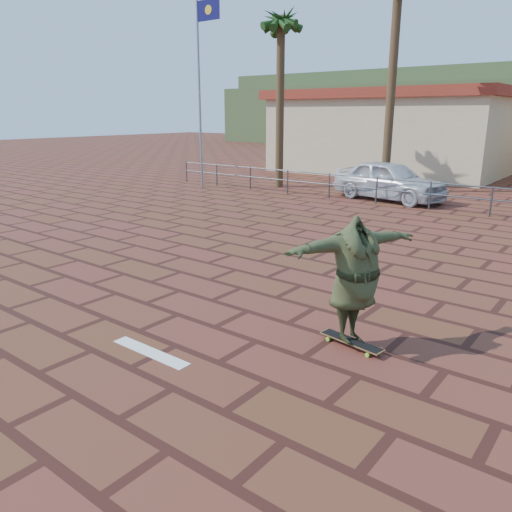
{
  "coord_description": "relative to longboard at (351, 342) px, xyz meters",
  "views": [
    {
      "loc": [
        5.82,
        -5.34,
        3.26
      ],
      "look_at": [
        0.55,
        1.43,
        0.8
      ],
      "focal_mm": 35.0,
      "sensor_mm": 36.0,
      "label": 1
    }
  ],
  "objects": [
    {
      "name": "building_west",
      "position": [
        -8.86,
        21.29,
        2.2
      ],
      "size": [
        12.6,
        7.6,
        4.5
      ],
      "color": "beige",
      "rests_on": "ground"
    },
    {
      "name": "car_silver",
      "position": [
        -4.86,
        12.4,
        0.68
      ],
      "size": [
        4.72,
        2.57,
        1.52
      ],
      "primitive_type": "imported",
      "rotation": [
        0.0,
        0.0,
        1.39
      ],
      "color": "silver",
      "rests_on": "ground"
    },
    {
      "name": "guardrail",
      "position": [
        -2.86,
        11.29,
        0.6
      ],
      "size": [
        24.06,
        0.06,
        1.0
      ],
      "color": "#47494F",
      "rests_on": "ground"
    },
    {
      "name": "skateboarder",
      "position": [
        0.0,
        0.0,
        0.94
      ],
      "size": [
        1.42,
        2.32,
        1.84
      ],
      "primitive_type": "imported",
      "rotation": [
        0.0,
        0.0,
        1.18
      ],
      "color": "#383E21",
      "rests_on": "longboard"
    },
    {
      "name": "longboard",
      "position": [
        0.0,
        0.0,
        0.0
      ],
      "size": [
        1.02,
        0.37,
        0.1
      ],
      "rotation": [
        0.0,
        0.0,
        -0.15
      ],
      "color": "olive",
      "rests_on": "ground"
    },
    {
      "name": "paint_stripe",
      "position": [
        -2.16,
        -1.91,
        -0.08
      ],
      "size": [
        1.4,
        0.22,
        0.01
      ],
      "primitive_type": "cube",
      "color": "white",
      "rests_on": "ground"
    },
    {
      "name": "ground",
      "position": [
        -2.86,
        -0.71,
        -0.08
      ],
      "size": [
        120.0,
        120.0,
        0.0
      ],
      "primitive_type": "plane",
      "color": "#5E291F",
      "rests_on": "ground"
    },
    {
      "name": "hill_back",
      "position": [
        -24.86,
        55.29,
        3.92
      ],
      "size": [
        35.0,
        14.0,
        8.0
      ],
      "primitive_type": "cube",
      "color": "#384C28",
      "rests_on": "ground"
    },
    {
      "name": "palm_far_left",
      "position": [
        -10.36,
        12.79,
        6.75
      ],
      "size": [
        2.4,
        2.4,
        8.25
      ],
      "color": "brown",
      "rests_on": "ground"
    },
    {
      "name": "flagpole",
      "position": [
        -12.73,
        10.29,
        4.56
      ],
      "size": [
        1.3,
        0.1,
        8.0
      ],
      "color": "gray",
      "rests_on": "ground"
    }
  ]
}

